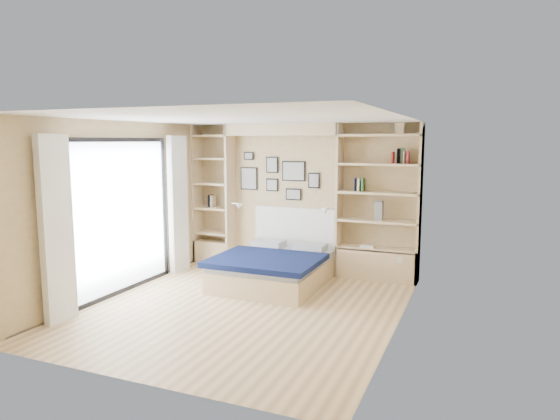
% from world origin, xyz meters
% --- Properties ---
extents(ground, '(4.50, 4.50, 0.00)m').
position_xyz_m(ground, '(0.00, 0.00, 0.00)').
color(ground, '#E0BD83').
rests_on(ground, ground).
extents(room_shell, '(4.50, 4.50, 4.50)m').
position_xyz_m(room_shell, '(-0.39, 1.52, 1.08)').
color(room_shell, tan).
rests_on(room_shell, ground).
extents(bed, '(1.58, 2.01, 1.07)m').
position_xyz_m(bed, '(-0.07, 1.21, 0.26)').
color(bed, beige).
rests_on(bed, ground).
extents(photo_gallery, '(1.48, 0.02, 0.82)m').
position_xyz_m(photo_gallery, '(-0.45, 2.22, 1.60)').
color(photo_gallery, black).
rests_on(photo_gallery, ground).
extents(reading_lamps, '(1.92, 0.12, 0.15)m').
position_xyz_m(reading_lamps, '(-0.30, 2.00, 1.10)').
color(reading_lamps, silver).
rests_on(reading_lamps, ground).
extents(shelf_decor, '(3.52, 0.23, 2.03)m').
position_xyz_m(shelf_decor, '(1.08, 2.07, 1.69)').
color(shelf_decor, navy).
rests_on(shelf_decor, ground).
extents(deck, '(3.20, 4.00, 0.05)m').
position_xyz_m(deck, '(-3.60, 0.00, 0.00)').
color(deck, brown).
rests_on(deck, ground).
extents(deck_chair, '(0.48, 0.72, 0.69)m').
position_xyz_m(deck_chair, '(-3.67, 0.37, 0.33)').
color(deck_chair, tan).
rests_on(deck_chair, ground).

